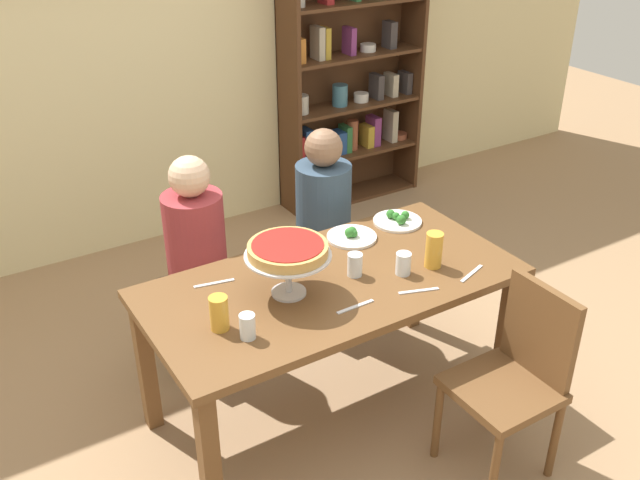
{
  "coord_description": "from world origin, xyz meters",
  "views": [
    {
      "loc": [
        -1.45,
        -2.24,
        2.39
      ],
      "look_at": [
        0.0,
        0.1,
        0.89
      ],
      "focal_mm": 39.94,
      "sensor_mm": 36.0,
      "label": 1
    }
  ],
  "objects_px": {
    "cutlery_fork_far": "(419,291)",
    "cutlery_knife_far": "(307,250)",
    "salad_plate_near_diner": "(352,236)",
    "beer_glass_amber_tall": "(434,250)",
    "salad_plate_far_diner": "(398,220)",
    "diner_far_right": "(323,242)",
    "dining_table": "(332,297)",
    "cutlery_knife_near": "(472,273)",
    "diner_far_left": "(199,277)",
    "cutlery_spare_fork": "(214,283)",
    "deep_dish_pizza_stand": "(288,253)",
    "cutlery_fork_near": "(355,307)",
    "bookshelf": "(350,54)",
    "chair_near_right": "(516,373)",
    "water_glass_clear_spare": "(403,264)",
    "beer_glass_amber_short": "(219,313)",
    "water_glass_clear_far": "(247,326)",
    "water_glass_clear_near": "(355,265)"
  },
  "relations": [
    {
      "from": "chair_near_right",
      "to": "water_glass_clear_spare",
      "type": "relative_size",
      "value": 8.5
    },
    {
      "from": "salad_plate_near_diner",
      "to": "cutlery_fork_near",
      "type": "height_order",
      "value": "salad_plate_near_diner"
    },
    {
      "from": "chair_near_right",
      "to": "cutlery_knife_far",
      "type": "height_order",
      "value": "chair_near_right"
    },
    {
      "from": "dining_table",
      "to": "deep_dish_pizza_stand",
      "type": "xyz_separation_m",
      "value": [
        -0.22,
        -0.0,
        0.29
      ]
    },
    {
      "from": "deep_dish_pizza_stand",
      "to": "salad_plate_near_diner",
      "type": "xyz_separation_m",
      "value": [
        0.5,
        0.27,
        -0.19
      ]
    },
    {
      "from": "beer_glass_amber_tall",
      "to": "salad_plate_near_diner",
      "type": "bearing_deg",
      "value": 111.9
    },
    {
      "from": "chair_near_right",
      "to": "water_glass_clear_far",
      "type": "height_order",
      "value": "chair_near_right"
    },
    {
      "from": "cutlery_fork_near",
      "to": "cutlery_spare_fork",
      "type": "relative_size",
      "value": 1.0
    },
    {
      "from": "water_glass_clear_far",
      "to": "deep_dish_pizza_stand",
      "type": "bearing_deg",
      "value": 32.87
    },
    {
      "from": "salad_plate_far_diner",
      "to": "cutlery_knife_far",
      "type": "xyz_separation_m",
      "value": [
        -0.54,
        -0.0,
        -0.01
      ]
    },
    {
      "from": "dining_table",
      "to": "cutlery_fork_far",
      "type": "distance_m",
      "value": 0.4
    },
    {
      "from": "salad_plate_near_diner",
      "to": "beer_glass_amber_tall",
      "type": "xyz_separation_m",
      "value": [
        0.17,
        -0.41,
        0.07
      ]
    },
    {
      "from": "diner_far_left",
      "to": "cutlery_spare_fork",
      "type": "height_order",
      "value": "diner_far_left"
    },
    {
      "from": "beer_glass_amber_tall",
      "to": "diner_far_left",
      "type": "bearing_deg",
      "value": 133.02
    },
    {
      "from": "beer_glass_amber_short",
      "to": "cutlery_fork_far",
      "type": "bearing_deg",
      "value": -13.6
    },
    {
      "from": "water_glass_clear_far",
      "to": "cutlery_knife_far",
      "type": "distance_m",
      "value": 0.72
    },
    {
      "from": "salad_plate_far_diner",
      "to": "water_glass_clear_near",
      "type": "bearing_deg",
      "value": -147.09
    },
    {
      "from": "salad_plate_near_diner",
      "to": "beer_glass_amber_tall",
      "type": "height_order",
      "value": "beer_glass_amber_tall"
    },
    {
      "from": "bookshelf",
      "to": "water_glass_clear_far",
      "type": "distance_m",
      "value": 2.96
    },
    {
      "from": "deep_dish_pizza_stand",
      "to": "cutlery_spare_fork",
      "type": "height_order",
      "value": "deep_dish_pizza_stand"
    },
    {
      "from": "cutlery_fork_far",
      "to": "beer_glass_amber_short",
      "type": "bearing_deg",
      "value": -174.48
    },
    {
      "from": "dining_table",
      "to": "cutlery_spare_fork",
      "type": "xyz_separation_m",
      "value": [
        -0.46,
        0.24,
        0.1
      ]
    },
    {
      "from": "diner_far_right",
      "to": "beer_glass_amber_short",
      "type": "height_order",
      "value": "diner_far_right"
    },
    {
      "from": "deep_dish_pizza_stand",
      "to": "cutlery_knife_far",
      "type": "distance_m",
      "value": 0.43
    },
    {
      "from": "water_glass_clear_spare",
      "to": "beer_glass_amber_tall",
      "type": "bearing_deg",
      "value": -7.16
    },
    {
      "from": "dining_table",
      "to": "cutlery_knife_near",
      "type": "distance_m",
      "value": 0.63
    },
    {
      "from": "dining_table",
      "to": "cutlery_knife_near",
      "type": "relative_size",
      "value": 9.26
    },
    {
      "from": "bookshelf",
      "to": "salad_plate_far_diner",
      "type": "xyz_separation_m",
      "value": [
        -0.86,
        -1.73,
        -0.36
      ]
    },
    {
      "from": "diner_far_left",
      "to": "cutlery_fork_near",
      "type": "height_order",
      "value": "diner_far_left"
    },
    {
      "from": "dining_table",
      "to": "salad_plate_near_diner",
      "type": "relative_size",
      "value": 6.83
    },
    {
      "from": "bookshelf",
      "to": "diner_far_right",
      "type": "relative_size",
      "value": 1.92
    },
    {
      "from": "deep_dish_pizza_stand",
      "to": "cutlery_fork_near",
      "type": "xyz_separation_m",
      "value": [
        0.18,
        -0.23,
        -0.2
      ]
    },
    {
      "from": "diner_far_right",
      "to": "cutlery_knife_far",
      "type": "bearing_deg",
      "value": -40.45
    },
    {
      "from": "cutlery_fork_near",
      "to": "cutlery_fork_far",
      "type": "bearing_deg",
      "value": -9.08
    },
    {
      "from": "dining_table",
      "to": "beer_glass_amber_short",
      "type": "distance_m",
      "value": 0.6
    },
    {
      "from": "deep_dish_pizza_stand",
      "to": "cutlery_fork_near",
      "type": "distance_m",
      "value": 0.36
    },
    {
      "from": "deep_dish_pizza_stand",
      "to": "beer_glass_amber_short",
      "type": "relative_size",
      "value": 2.52
    },
    {
      "from": "dining_table",
      "to": "cutlery_fork_near",
      "type": "relative_size",
      "value": 9.26
    },
    {
      "from": "diner_far_right",
      "to": "water_glass_clear_far",
      "type": "height_order",
      "value": "diner_far_right"
    },
    {
      "from": "diner_far_left",
      "to": "salad_plate_far_diner",
      "type": "distance_m",
      "value": 1.05
    },
    {
      "from": "deep_dish_pizza_stand",
      "to": "water_glass_clear_far",
      "type": "height_order",
      "value": "deep_dish_pizza_stand"
    },
    {
      "from": "cutlery_fork_far",
      "to": "cutlery_knife_far",
      "type": "distance_m",
      "value": 0.6
    },
    {
      "from": "salad_plate_far_diner",
      "to": "cutlery_knife_near",
      "type": "height_order",
      "value": "salad_plate_far_diner"
    },
    {
      "from": "chair_near_right",
      "to": "beer_glass_amber_short",
      "type": "xyz_separation_m",
      "value": [
        -1.05,
        0.61,
        0.33
      ]
    },
    {
      "from": "cutlery_spare_fork",
      "to": "cutlery_knife_far",
      "type": "bearing_deg",
      "value": -164.02
    },
    {
      "from": "diner_far_right",
      "to": "deep_dish_pizza_stand",
      "type": "height_order",
      "value": "diner_far_right"
    },
    {
      "from": "water_glass_clear_spare",
      "to": "cutlery_fork_far",
      "type": "distance_m",
      "value": 0.16
    },
    {
      "from": "diner_far_right",
      "to": "salad_plate_near_diner",
      "type": "distance_m",
      "value": 0.51
    },
    {
      "from": "salad_plate_near_diner",
      "to": "cutlery_knife_near",
      "type": "height_order",
      "value": "salad_plate_near_diner"
    },
    {
      "from": "dining_table",
      "to": "salad_plate_far_diner",
      "type": "relative_size",
      "value": 6.76
    }
  ]
}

